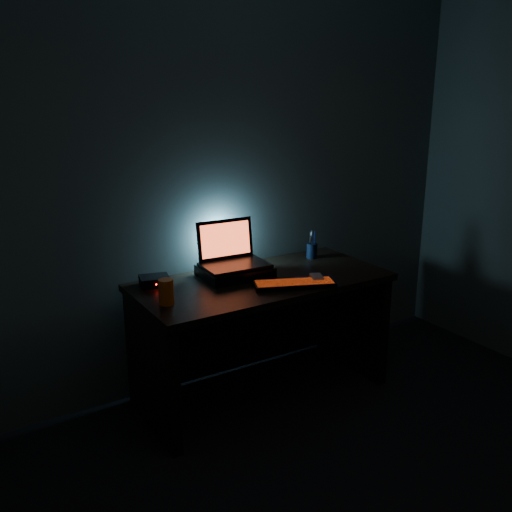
{
  "coord_description": "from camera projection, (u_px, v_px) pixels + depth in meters",
  "views": [
    {
      "loc": [
        -1.7,
        -1.06,
        1.83
      ],
      "look_at": [
        -0.07,
        1.57,
        0.91
      ],
      "focal_mm": 40.0,
      "sensor_mm": 36.0,
      "label": 1
    }
  ],
  "objects": [
    {
      "name": "router",
      "position": [
        154.0,
        281.0,
        3.23
      ],
      "size": [
        0.19,
        0.16,
        0.05
      ],
      "rotation": [
        0.0,
        0.0,
        -0.23
      ],
      "color": "black",
      "rests_on": "desk"
    },
    {
      "name": "riser",
      "position": [
        235.0,
        271.0,
        3.38
      ],
      "size": [
        0.42,
        0.32,
        0.06
      ],
      "primitive_type": "cube",
      "rotation": [
        0.0,
        0.0,
        -0.06
      ],
      "color": "black",
      "rests_on": "desk"
    },
    {
      "name": "keyboard",
      "position": [
        294.0,
        284.0,
        3.22
      ],
      "size": [
        0.48,
        0.31,
        0.03
      ],
      "rotation": [
        0.0,
        0.0,
        -0.39
      ],
      "color": "black",
      "rests_on": "desk"
    },
    {
      "name": "laptop",
      "position": [
        231.0,
        255.0,
        3.4
      ],
      "size": [
        0.39,
        0.3,
        0.26
      ],
      "rotation": [
        0.0,
        0.0,
        -0.06
      ],
      "color": "black",
      "rests_on": "riser"
    },
    {
      "name": "juice_glass",
      "position": [
        166.0,
        292.0,
        2.94
      ],
      "size": [
        0.09,
        0.09,
        0.13
      ],
      "primitive_type": "cylinder",
      "rotation": [
        0.0,
        0.0,
        -0.14
      ],
      "color": "#FA5E0D",
      "rests_on": "desk"
    },
    {
      "name": "desk",
      "position": [
        257.0,
        317.0,
        3.46
      ],
      "size": [
        1.5,
        0.7,
        0.75
      ],
      "color": "black",
      "rests_on": "ground"
    },
    {
      "name": "mouse",
      "position": [
        317.0,
        278.0,
        3.29
      ],
      "size": [
        0.1,
        0.13,
        0.03
      ],
      "primitive_type": "cube",
      "rotation": [
        0.0,
        0.0,
        -0.42
      ],
      "color": "gray",
      "rests_on": "mousepad"
    },
    {
      "name": "pen_cup",
      "position": [
        312.0,
        251.0,
        3.74
      ],
      "size": [
        0.08,
        0.08,
        0.1
      ],
      "primitive_type": "cylinder",
      "rotation": [
        0.0,
        0.0,
        -0.22
      ],
      "color": "black",
      "rests_on": "desk"
    },
    {
      "name": "mousepad",
      "position": [
        316.0,
        281.0,
        3.29
      ],
      "size": [
        0.28,
        0.27,
        0.0
      ],
      "primitive_type": "cube",
      "rotation": [
        0.0,
        0.0,
        -0.42
      ],
      "color": "navy",
      "rests_on": "desk"
    }
  ]
}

